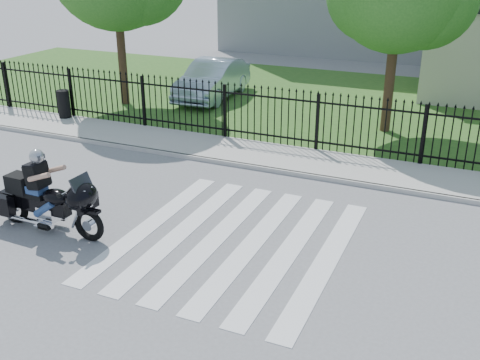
% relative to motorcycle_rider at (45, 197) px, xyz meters
% --- Properties ---
extents(ground, '(120.00, 120.00, 0.00)m').
position_rel_motorcycle_rider_xyz_m(ground, '(3.92, 1.12, -0.77)').
color(ground, slate).
rests_on(ground, ground).
extents(crosswalk, '(5.00, 5.50, 0.01)m').
position_rel_motorcycle_rider_xyz_m(crosswalk, '(3.92, 1.12, -0.77)').
color(crosswalk, silver).
rests_on(crosswalk, ground).
extents(sidewalk, '(40.00, 2.00, 0.12)m').
position_rel_motorcycle_rider_xyz_m(sidewalk, '(3.92, 6.12, -0.71)').
color(sidewalk, '#ADAAA3').
rests_on(sidewalk, ground).
extents(curb, '(40.00, 0.12, 0.12)m').
position_rel_motorcycle_rider_xyz_m(curb, '(3.92, 5.12, -0.71)').
color(curb, '#ADAAA3').
rests_on(curb, ground).
extents(grass_strip, '(40.00, 12.00, 0.02)m').
position_rel_motorcycle_rider_xyz_m(grass_strip, '(3.92, 13.12, -0.76)').
color(grass_strip, '#28541C').
rests_on(grass_strip, ground).
extents(iron_fence, '(26.00, 0.04, 1.80)m').
position_rel_motorcycle_rider_xyz_m(iron_fence, '(3.92, 7.12, 0.13)').
color(iron_fence, black).
rests_on(iron_fence, ground).
extents(motorcycle_rider, '(2.85, 0.86, 1.88)m').
position_rel_motorcycle_rider_xyz_m(motorcycle_rider, '(0.00, 0.00, 0.00)').
color(motorcycle_rider, black).
rests_on(motorcycle_rider, ground).
extents(parked_car, '(1.88, 4.71, 1.52)m').
position_rel_motorcycle_rider_xyz_m(parked_car, '(-1.79, 11.74, 0.01)').
color(parked_car, '#A8BCD4').
rests_on(parked_car, grass_strip).
extents(litter_bin, '(0.48, 0.48, 0.97)m').
position_rel_motorcycle_rider_xyz_m(litter_bin, '(-5.20, 6.82, -0.17)').
color(litter_bin, black).
rests_on(litter_bin, sidewalk).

